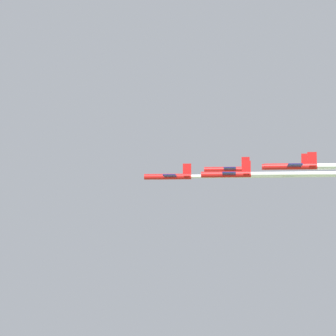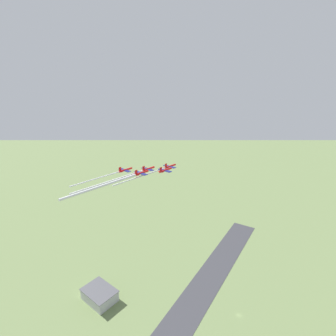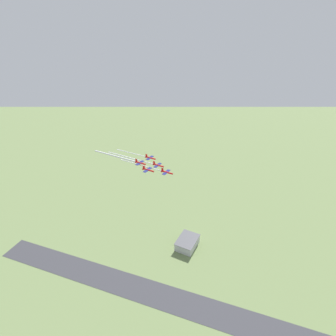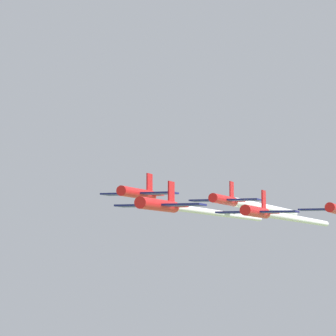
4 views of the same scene
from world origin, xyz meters
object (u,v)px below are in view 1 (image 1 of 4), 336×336
at_px(jet_0, 170,176).
at_px(jet_4, 288,167).
at_px(jet_1, 228,174).
at_px(jet_2, 229,169).
at_px(jet_3, 293,166).

relative_size(jet_0, jet_4, 1.00).
relative_size(jet_1, jet_4, 1.00).
height_order(jet_1, jet_2, jet_2).
distance_m(jet_0, jet_3, 30.10).
bearing_deg(jet_0, jet_1, -120.47).
xyz_separation_m(jet_0, jet_1, (-8.22, -12.61, -0.34)).
bearing_deg(jet_1, jet_2, 0.00).
height_order(jet_0, jet_2, jet_2).
relative_size(jet_3, jet_4, 1.00).
bearing_deg(jet_2, jet_1, -180.00).
height_order(jet_1, jet_3, jet_3).
distance_m(jet_0, jet_4, 26.01).
distance_m(jet_1, jet_2, 15.47).
relative_size(jet_2, jet_3, 1.00).
bearing_deg(jet_1, jet_3, -120.47).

